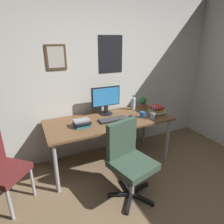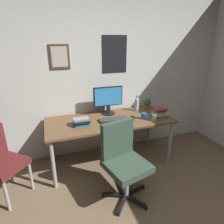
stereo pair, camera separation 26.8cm
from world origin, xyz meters
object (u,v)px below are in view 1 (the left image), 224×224
object	(u,v)px
monitor	(106,99)
computer_mouse	(132,116)
water_bottle	(133,104)
keyboard	(113,119)
office_chair	(128,157)
pen_cup	(153,115)
potted_plant	(143,102)
book_stack_left	(82,123)
book_stack_right	(156,110)
coffee_mug_near	(142,115)

from	to	relation	value
monitor	computer_mouse	xyz separation A→B (m)	(0.29, -0.31, -0.22)
water_bottle	keyboard	bearing A→B (deg)	-151.65
computer_mouse	keyboard	bearing A→B (deg)	174.94
office_chair	pen_cup	distance (m)	0.84
monitor	potted_plant	bearing A→B (deg)	0.10
office_chair	keyboard	bearing A→B (deg)	80.63
book_stack_left	book_stack_right	size ratio (longest dim) A/B	0.96
book_stack_left	water_bottle	bearing A→B (deg)	16.08
potted_plant	keyboard	bearing A→B (deg)	-157.71
monitor	computer_mouse	world-z (taller)	monitor
office_chair	keyboard	size ratio (longest dim) A/B	2.21
potted_plant	book_stack_right	xyz separation A→B (m)	(0.02, -0.36, -0.04)
office_chair	book_stack_left	distance (m)	0.78
pen_cup	monitor	bearing A→B (deg)	138.37
monitor	water_bottle	xyz separation A→B (m)	(0.49, -0.01, -0.13)
coffee_mug_near	keyboard	bearing A→B (deg)	169.38
book_stack_right	book_stack_left	bearing A→B (deg)	176.87
pen_cup	book_stack_right	distance (m)	0.20
book_stack_right	keyboard	bearing A→B (deg)	174.09
monitor	pen_cup	world-z (taller)	monitor
office_chair	water_bottle	distance (m)	1.14
water_bottle	coffee_mug_near	xyz separation A→B (m)	(-0.05, -0.35, -0.06)
pen_cup	book_stack_left	size ratio (longest dim) A/B	0.91
monitor	book_stack_left	world-z (taller)	monitor
keyboard	monitor	bearing A→B (deg)	87.68
computer_mouse	water_bottle	xyz separation A→B (m)	(0.20, 0.30, 0.09)
coffee_mug_near	book_stack_left	xyz separation A→B (m)	(-0.92, 0.07, 0.00)
computer_mouse	book_stack_left	world-z (taller)	book_stack_left
water_bottle	book_stack_left	world-z (taller)	water_bottle
water_bottle	book_stack_left	size ratio (longest dim) A/B	1.14
water_bottle	potted_plant	size ratio (longest dim) A/B	1.29
potted_plant	book_stack_left	size ratio (longest dim) A/B	0.88
keyboard	pen_cup	xyz separation A→B (m)	(0.55, -0.20, 0.04)
keyboard	coffee_mug_near	xyz separation A→B (m)	(0.45, -0.08, 0.03)
office_chair	book_stack_left	size ratio (longest dim) A/B	4.31
pen_cup	book_stack_right	xyz separation A→B (m)	(0.16, 0.13, 0.01)
coffee_mug_near	book_stack_left	distance (m)	0.92
computer_mouse	potted_plant	xyz separation A→B (m)	(0.39, 0.31, 0.09)
computer_mouse	pen_cup	bearing A→B (deg)	-34.30
keyboard	pen_cup	world-z (taller)	pen_cup
coffee_mug_near	potted_plant	world-z (taller)	potted_plant
office_chair	book_stack_left	world-z (taller)	office_chair
keyboard	computer_mouse	bearing A→B (deg)	-5.06
monitor	potted_plant	xyz separation A→B (m)	(0.68, 0.00, -0.13)
monitor	book_stack_right	world-z (taller)	monitor
office_chair	monitor	size ratio (longest dim) A/B	2.07
pen_cup	book_stack_left	world-z (taller)	pen_cup
book_stack_right	office_chair	bearing A→B (deg)	-144.93
keyboard	coffee_mug_near	size ratio (longest dim) A/B	3.86
potted_plant	pen_cup	distance (m)	0.50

